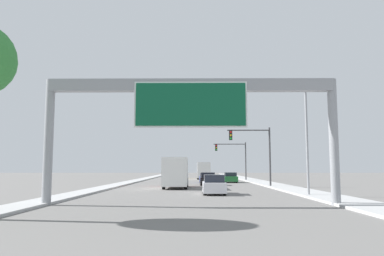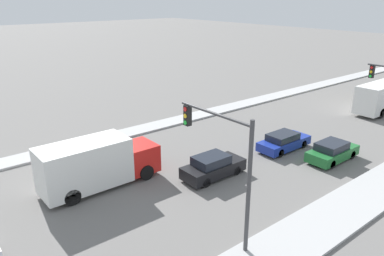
{
  "view_description": "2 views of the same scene",
  "coord_description": "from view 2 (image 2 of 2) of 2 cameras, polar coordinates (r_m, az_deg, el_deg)",
  "views": [
    {
      "loc": [
        0.27,
        -3.43,
        2.12
      ],
      "look_at": [
        0.0,
        26.34,
        5.27
      ],
      "focal_mm": 35.0,
      "sensor_mm": 36.0,
      "label": 1
    },
    {
      "loc": [
        18.24,
        26.9,
        11.37
      ],
      "look_at": [
        -1.07,
        42.55,
        2.53
      ],
      "focal_mm": 35.0,
      "sensor_mm": 36.0,
      "label": 2
    }
  ],
  "objects": [
    {
      "name": "truck_box_secondary",
      "position": [
        43.29,
        27.24,
        4.27
      ],
      "size": [
        2.32,
        8.99,
        3.03
      ],
      "color": "yellow",
      "rests_on": "ground"
    },
    {
      "name": "car_far_left",
      "position": [
        29.02,
        20.58,
        -3.38
      ],
      "size": [
        1.82,
        4.3,
        1.43
      ],
      "color": "#1E662D",
      "rests_on": "ground"
    },
    {
      "name": "truck_box_primary",
      "position": [
        23.85,
        -14.45,
        -5.32
      ],
      "size": [
        2.43,
        7.5,
        3.11
      ],
      "color": "red",
      "rests_on": "ground"
    },
    {
      "name": "median_strip_left",
      "position": [
        44.33,
        11.17,
        4.43
      ],
      "size": [
        2.0,
        120.0,
        0.15
      ],
      "color": "#AEAEAE",
      "rests_on": "ground"
    },
    {
      "name": "car_mid_left",
      "position": [
        29.92,
        13.79,
        -2.02
      ],
      "size": [
        1.79,
        4.56,
        1.36
      ],
      "color": "navy",
      "rests_on": "ground"
    },
    {
      "name": "traffic_light_near_intersection",
      "position": [
        17.24,
        5.2,
        -4.25
      ],
      "size": [
        4.78,
        0.32,
        6.55
      ],
      "color": "#3D3D3F",
      "rests_on": "ground"
    },
    {
      "name": "car_far_center",
      "position": [
        24.79,
        3.2,
        -5.91
      ],
      "size": [
        1.81,
        4.4,
        1.53
      ],
      "color": "black",
      "rests_on": "ground"
    }
  ]
}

